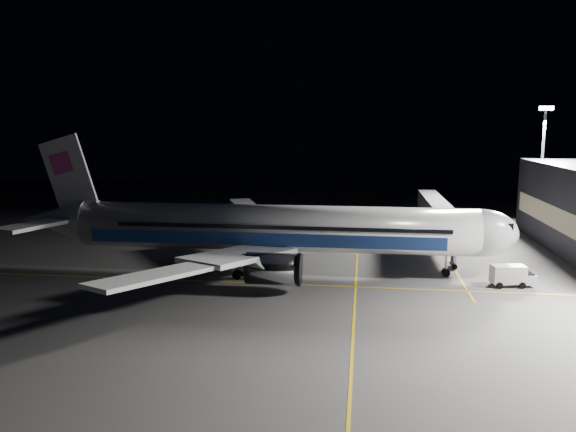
% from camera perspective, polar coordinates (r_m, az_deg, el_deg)
% --- Properties ---
extents(ground, '(200.00, 200.00, 0.00)m').
position_cam_1_polar(ground, '(69.34, -1.37, -5.51)').
color(ground, '#4C4C4F').
rests_on(ground, ground).
extents(guide_line_main, '(0.25, 80.00, 0.01)m').
position_cam_1_polar(guide_line_main, '(68.53, 6.96, -5.76)').
color(guide_line_main, gold).
rests_on(guide_line_main, ground).
extents(guide_line_cross, '(70.00, 0.25, 0.01)m').
position_cam_1_polar(guide_line_cross, '(63.63, -2.22, -6.88)').
color(guide_line_cross, gold).
rests_on(guide_line_cross, ground).
extents(guide_line_side, '(0.25, 40.00, 0.01)m').
position_cam_1_polar(guide_line_side, '(79.06, 15.81, -4.01)').
color(guide_line_side, gold).
rests_on(guide_line_side, ground).
extents(airliner, '(61.48, 54.22, 16.64)m').
position_cam_1_polar(airliner, '(68.37, -2.28, -1.29)').
color(airliner, silver).
rests_on(airliner, ground).
extents(jet_bridge, '(3.60, 34.40, 6.30)m').
position_cam_1_polar(jet_bridge, '(86.03, 15.20, 0.19)').
color(jet_bridge, '#B2B2B7').
rests_on(jet_bridge, ground).
extents(floodlight_mast_north, '(2.40, 0.68, 20.70)m').
position_cam_1_polar(floodlight_mast_north, '(102.64, 24.43, 5.50)').
color(floodlight_mast_north, '#59595E').
rests_on(floodlight_mast_north, ground).
extents(service_truck, '(4.87, 2.56, 2.38)m').
position_cam_1_polar(service_truck, '(66.99, 21.80, -5.60)').
color(service_truck, white).
rests_on(service_truck, ground).
extents(baggage_tug, '(3.38, 3.08, 2.01)m').
position_cam_1_polar(baggage_tug, '(84.36, 1.46, -2.18)').
color(baggage_tug, black).
rests_on(baggage_tug, ground).
extents(safety_cone_a, '(0.37, 0.37, 0.55)m').
position_cam_1_polar(safety_cone_a, '(72.74, 1.35, -4.58)').
color(safety_cone_a, '#FF410A').
rests_on(safety_cone_a, ground).
extents(safety_cone_b, '(0.45, 0.45, 0.67)m').
position_cam_1_polar(safety_cone_b, '(75.26, -1.85, -4.06)').
color(safety_cone_b, '#FF410A').
rests_on(safety_cone_b, ground).
extents(safety_cone_c, '(0.37, 0.37, 0.56)m').
position_cam_1_polar(safety_cone_c, '(81.74, 1.62, -3.02)').
color(safety_cone_c, '#FF410A').
rests_on(safety_cone_c, ground).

